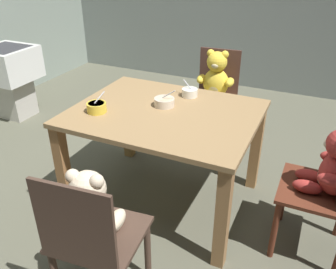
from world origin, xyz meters
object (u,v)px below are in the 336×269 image
at_px(teddy_chair_far_center, 215,87).
at_px(porridge_bowl_yellow_near_left, 97,107).
at_px(porridge_bowl_cream_center, 164,102).
at_px(teddy_chair_near_right, 333,174).
at_px(sink_basin, 10,72).
at_px(teddy_chair_near_front, 92,221).
at_px(porridge_bowl_white_far_center, 190,92).
at_px(dining_table, 165,127).

height_order(teddy_chair_far_center, porridge_bowl_yellow_near_left, teddy_chair_far_center).
bearing_deg(porridge_bowl_cream_center, teddy_chair_near_right, -6.88).
relative_size(teddy_chair_far_center, sink_basin, 1.19).
height_order(teddy_chair_far_center, teddy_chair_near_front, teddy_chair_far_center).
xyz_separation_m(teddy_chair_near_front, sink_basin, (-2.11, 1.53, -0.06)).
relative_size(teddy_chair_near_front, sink_basin, 1.13).
xyz_separation_m(teddy_chair_near_front, porridge_bowl_cream_center, (-0.10, 0.98, 0.19)).
bearing_deg(sink_basin, porridge_bowl_cream_center, -15.23).
relative_size(porridge_bowl_cream_center, porridge_bowl_white_far_center, 1.24).
bearing_deg(teddy_chair_far_center, dining_table, -7.88).
height_order(teddy_chair_far_center, porridge_bowl_white_far_center, teddy_chair_far_center).
bearing_deg(porridge_bowl_white_far_center, dining_table, -99.92).
height_order(teddy_chair_near_right, porridge_bowl_cream_center, teddy_chair_near_right).
xyz_separation_m(teddy_chair_near_front, porridge_bowl_white_far_center, (-0.01, 1.21, 0.19)).
xyz_separation_m(dining_table, sink_basin, (-2.05, 0.62, -0.10)).
distance_m(teddy_chair_near_front, sink_basin, 2.61).
relative_size(teddy_chair_far_center, teddy_chair_near_front, 1.05).
xyz_separation_m(teddy_chair_far_center, porridge_bowl_cream_center, (-0.09, -0.83, 0.17)).
relative_size(dining_table, porridge_bowl_white_far_center, 10.13).
distance_m(porridge_bowl_cream_center, sink_basin, 2.10).
height_order(teddy_chair_near_front, porridge_bowl_white_far_center, teddy_chair_near_front).
height_order(porridge_bowl_cream_center, sink_basin, porridge_bowl_cream_center).
height_order(teddy_chair_near_front, teddy_chair_near_right, teddy_chair_near_right).
xyz_separation_m(dining_table, porridge_bowl_yellow_near_left, (-0.39, -0.19, 0.15)).
bearing_deg(porridge_bowl_yellow_near_left, dining_table, 26.14).
distance_m(teddy_chair_near_front, porridge_bowl_white_far_center, 1.23).
relative_size(teddy_chair_near_right, sink_basin, 1.25).
xyz_separation_m(teddy_chair_near_right, sink_basin, (-3.09, 0.68, -0.07)).
bearing_deg(dining_table, porridge_bowl_cream_center, 116.98).
xyz_separation_m(teddy_chair_near_front, teddy_chair_near_right, (0.98, 0.85, 0.01)).
bearing_deg(teddy_chair_far_center, porridge_bowl_white_far_center, -4.58).
xyz_separation_m(dining_table, teddy_chair_near_right, (1.04, -0.06, -0.03)).
bearing_deg(teddy_chair_near_front, dining_table, -1.72).
distance_m(teddy_chair_near_right, sink_basin, 3.16).
distance_m(dining_table, porridge_bowl_cream_center, 0.17).
height_order(teddy_chair_far_center, porridge_bowl_cream_center, teddy_chair_far_center).
distance_m(teddy_chair_far_center, teddy_chair_near_front, 1.81).
bearing_deg(teddy_chair_near_right, teddy_chair_far_center, -44.23).
bearing_deg(teddy_chair_near_right, dining_table, -3.14).
bearing_deg(porridge_bowl_white_far_center, porridge_bowl_cream_center, -111.63).
distance_m(teddy_chair_near_right, porridge_bowl_cream_center, 1.10).
bearing_deg(teddy_chair_far_center, porridge_bowl_yellow_near_left, -26.56).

